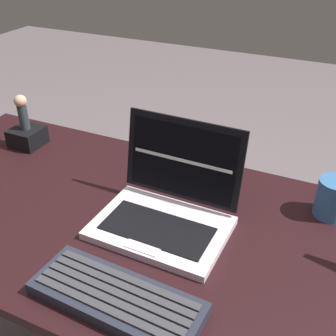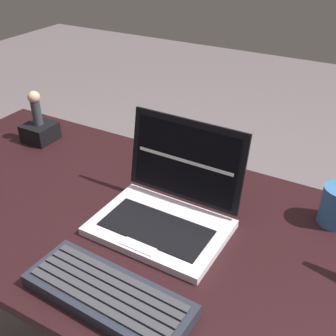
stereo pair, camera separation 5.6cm
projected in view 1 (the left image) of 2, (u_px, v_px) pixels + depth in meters
desk at (146, 264)px, 1.04m from camera, size 1.47×0.66×0.76m
laptop_front at (167, 207)px, 0.94m from camera, size 0.30×0.25×0.22m
external_keyboard at (117, 298)px, 0.76m from camera, size 0.33×0.14×0.03m
figurine_stand at (27, 137)px, 1.27m from camera, size 0.09×0.09×0.05m
figurine at (22, 110)px, 1.23m from camera, size 0.04×0.04×0.11m
coffee_mug at (334, 198)px, 0.96m from camera, size 0.12×0.08×0.09m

